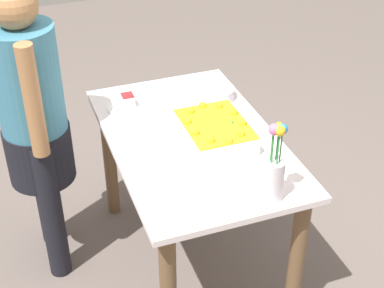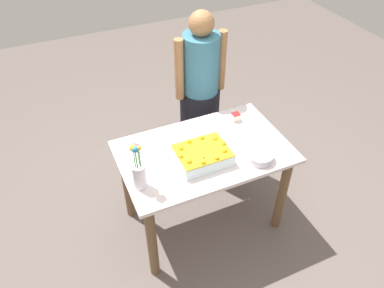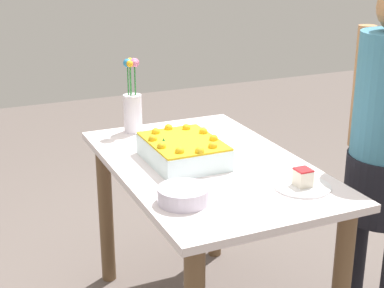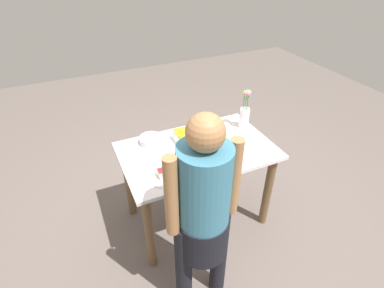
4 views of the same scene
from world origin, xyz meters
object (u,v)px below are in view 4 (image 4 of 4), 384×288
Objects in this scene: sheet_cake at (199,137)px; person_standing at (203,211)px; cake_knife at (258,148)px; serving_plate_with_slice at (163,176)px; fruit_bowl at (151,140)px; flower_vase at (245,114)px.

person_standing reaches higher than sheet_cake.
serving_plate_with_slice is at bearing 120.49° from cake_knife.
person_standing reaches higher than fruit_bowl.
cake_knife is at bearing -35.31° from sheet_cake.
cake_knife is (0.81, 0.02, -0.02)m from serving_plate_with_slice.
serving_plate_with_slice reaches higher than cake_knife.
flower_vase is (0.46, 0.06, 0.08)m from sheet_cake.
sheet_cake reaches higher than fruit_bowl.
sheet_cake is 0.52m from serving_plate_with_slice.
cake_knife is 0.88m from person_standing.
serving_plate_with_slice is (-0.42, -0.30, -0.03)m from sheet_cake.
person_standing is at bearing -114.01° from sheet_cake.
flower_vase is at bearing -6.72° from fruit_bowl.
person_standing is at bearing -88.47° from fruit_bowl.
serving_plate_with_slice is 0.81m from cake_knife.
person_standing is (-0.80, -0.82, -0.05)m from flower_vase.
flower_vase is (0.88, 0.35, 0.11)m from serving_plate_with_slice.
sheet_cake is 2.00× the size of fruit_bowl.
flower_vase is at bearing -44.30° from person_standing.
cake_knife is at bearing -56.15° from person_standing.
fruit_bowl reaches higher than cake_knife.
flower_vase is (0.07, 0.33, 0.13)m from cake_knife.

